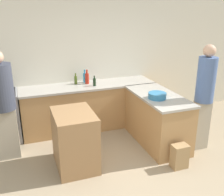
% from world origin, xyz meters
% --- Properties ---
extents(ground_plane, '(14.00, 14.00, 0.00)m').
position_xyz_m(ground_plane, '(0.00, 0.00, 0.00)').
color(ground_plane, tan).
extents(wall_back, '(8.00, 0.06, 2.70)m').
position_xyz_m(wall_back, '(0.00, 2.49, 1.35)').
color(wall_back, silver).
rests_on(wall_back, ground_plane).
extents(counter_back, '(2.67, 0.69, 0.92)m').
position_xyz_m(counter_back, '(0.00, 2.13, 0.46)').
color(counter_back, tan).
rests_on(counter_back, ground_plane).
extents(counter_peninsula, '(0.69, 1.45, 0.92)m').
position_xyz_m(counter_peninsula, '(0.99, 1.09, 0.46)').
color(counter_peninsula, tan).
rests_on(counter_peninsula, ground_plane).
extents(range_oven, '(0.60, 0.63, 0.93)m').
position_xyz_m(range_oven, '(-1.64, 2.15, 0.46)').
color(range_oven, '#ADADB2').
rests_on(range_oven, ground_plane).
extents(island_table, '(0.59, 0.81, 0.90)m').
position_xyz_m(island_table, '(-0.58, 0.84, 0.45)').
color(island_table, '#997047').
rests_on(island_table, ground_plane).
extents(mixing_bowl, '(0.30, 0.30, 0.10)m').
position_xyz_m(mixing_bowl, '(0.88, 0.93, 0.97)').
color(mixing_bowl, teal).
rests_on(mixing_bowl, counter_peninsula).
extents(dish_soap_bottle, '(0.07, 0.07, 0.27)m').
position_xyz_m(dish_soap_bottle, '(-0.02, 2.32, 1.02)').
color(dish_soap_bottle, '#338CBF').
rests_on(dish_soap_bottle, counter_back).
extents(hot_sauce_bottle, '(0.08, 0.08, 0.29)m').
position_xyz_m(hot_sauce_bottle, '(0.00, 2.21, 1.03)').
color(hot_sauce_bottle, red).
rests_on(hot_sauce_bottle, counter_back).
extents(wine_bottle_dark, '(0.06, 0.06, 0.20)m').
position_xyz_m(wine_bottle_dark, '(0.10, 2.02, 1.00)').
color(wine_bottle_dark, black).
rests_on(wine_bottle_dark, counter_back).
extents(olive_oil_bottle, '(0.06, 0.06, 0.22)m').
position_xyz_m(olive_oil_bottle, '(-0.22, 2.27, 1.00)').
color(olive_oil_bottle, '#475B1E').
rests_on(olive_oil_bottle, counter_back).
extents(person_by_range, '(0.37, 0.37, 1.78)m').
position_xyz_m(person_by_range, '(-1.55, 1.46, 0.96)').
color(person_by_range, '#ADA38E').
rests_on(person_by_range, ground_plane).
extents(person_at_peninsula, '(0.30, 0.30, 1.82)m').
position_xyz_m(person_at_peninsula, '(1.60, 0.64, 1.00)').
color(person_at_peninsula, '#ADA38E').
rests_on(person_at_peninsula, ground_plane).
extents(paper_bag, '(0.25, 0.17, 0.39)m').
position_xyz_m(paper_bag, '(0.92, 0.23, 0.19)').
color(paper_bag, '#A88456').
rests_on(paper_bag, ground_plane).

